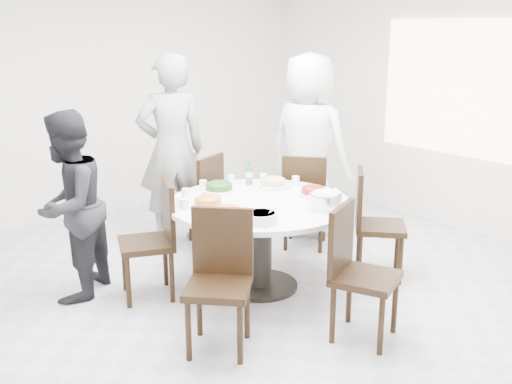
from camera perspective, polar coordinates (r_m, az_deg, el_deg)
floor at (r=4.81m, az=-1.48°, el=-10.69°), size 6.00×6.00×0.01m
wall_back at (r=7.00m, az=-16.70°, el=8.92°), size 6.00×0.01×2.80m
wall_right at (r=6.61m, az=19.92°, el=8.30°), size 0.01×6.00×2.80m
window at (r=6.58m, az=19.91°, el=9.16°), size 0.04×2.20×1.40m
dining_table at (r=4.98m, az=0.36°, el=-5.06°), size 1.50×1.50×0.75m
chair_ne at (r=5.90m, az=4.75°, el=-0.77°), size 0.59×0.59×0.95m
chair_n at (r=5.84m, az=-5.86°, el=-0.99°), size 0.55×0.55×0.95m
chair_nw at (r=4.86m, az=-10.43°, el=-4.61°), size 0.55×0.55×0.95m
chair_sw at (r=4.02m, az=-3.63°, el=-8.77°), size 0.59×0.59×0.95m
chair_s at (r=4.22m, az=10.44°, el=-7.78°), size 0.55×0.55×0.95m
chair_se at (r=5.28m, az=11.77°, el=-3.04°), size 0.59×0.59×0.95m
diner_right at (r=6.20m, az=5.01°, el=4.44°), size 0.82×1.05×1.88m
diner_middle at (r=5.97m, az=-8.06°, el=3.96°), size 0.79×0.63×1.89m
diner_left at (r=4.93m, az=-17.41°, el=-1.33°), size 0.93×0.91×1.52m
dish_greens at (r=5.14m, az=-3.54°, el=0.41°), size 0.30×0.30×0.08m
dish_pale at (r=5.28m, az=1.69°, el=0.85°), size 0.28×0.28×0.08m
dish_orange at (r=4.72m, az=-4.57°, el=-0.99°), size 0.28×0.28×0.07m
dish_redbrown at (r=5.04m, az=5.46°, el=-0.02°), size 0.25×0.25×0.06m
dish_tofu at (r=4.44m, az=-2.79°, el=-2.03°), size 0.30×0.30×0.08m
rice_bowl at (r=4.71m, az=6.61°, el=-0.88°), size 0.26×0.26×0.11m
soup_bowl at (r=4.34m, az=0.48°, el=-2.44°), size 0.24×0.24×0.07m
beverage_bottle at (r=5.35m, az=-0.66°, el=1.83°), size 0.06×0.06×0.22m
tea_cups at (r=5.38m, az=-3.70°, el=1.12°), size 0.07×0.07×0.08m
chopsticks at (r=5.35m, az=-3.82°, el=0.65°), size 0.24×0.04×0.01m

